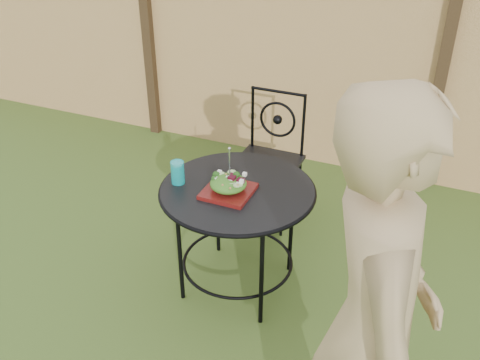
{
  "coord_description": "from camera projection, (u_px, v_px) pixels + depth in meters",
  "views": [
    {
      "loc": [
        1.44,
        -2.04,
        2.36
      ],
      "look_at": [
        0.37,
        0.43,
        0.75
      ],
      "focal_mm": 40.0,
      "sensor_mm": 36.0,
      "label": 1
    }
  ],
  "objects": [
    {
      "name": "fork",
      "position": [
        230.0,
        164.0,
        2.96
      ],
      "size": [
        0.01,
        0.01,
        0.18
      ],
      "primitive_type": "cylinder",
      "color": "silver",
      "rests_on": "salad"
    },
    {
      "name": "salad",
      "position": [
        228.0,
        183.0,
        3.03
      ],
      "size": [
        0.21,
        0.21,
        0.08
      ],
      "primitive_type": "ellipsoid",
      "color": "#235614",
      "rests_on": "salad_plate"
    },
    {
      "name": "patio_chair",
      "position": [
        269.0,
        154.0,
        3.94
      ],
      "size": [
        0.46,
        0.46,
        0.95
      ],
      "color": "black",
      "rests_on": "ground"
    },
    {
      "name": "ground",
      "position": [
        158.0,
        305.0,
        3.31
      ],
      "size": [
        60.0,
        60.0,
        0.0
      ],
      "primitive_type": "plane",
      "color": "#2A4215",
      "rests_on": "ground"
    },
    {
      "name": "fence",
      "position": [
        282.0,
        54.0,
        4.55
      ],
      "size": [
        8.0,
        0.12,
        1.9
      ],
      "color": "#E2AD6F",
      "rests_on": "ground"
    },
    {
      "name": "drinking_glass",
      "position": [
        178.0,
        172.0,
        3.13
      ],
      "size": [
        0.08,
        0.08,
        0.14
      ],
      "primitive_type": "cylinder",
      "color": "#0DA1A1",
      "rests_on": "patio_table"
    },
    {
      "name": "patio_table",
      "position": [
        237.0,
        208.0,
        3.18
      ],
      "size": [
        0.92,
        0.92,
        0.72
      ],
      "color": "black",
      "rests_on": "ground"
    },
    {
      "name": "salad_plate",
      "position": [
        228.0,
        191.0,
        3.06
      ],
      "size": [
        0.27,
        0.27,
        0.02
      ],
      "primitive_type": "cube",
      "color": "#3E0F08",
      "rests_on": "patio_table"
    },
    {
      "name": "diner",
      "position": [
        372.0,
        330.0,
        1.89
      ],
      "size": [
        0.63,
        0.78,
        1.87
      ],
      "primitive_type": "imported",
      "rotation": [
        0.0,
        0.0,
        1.88
      ],
      "color": "tan",
      "rests_on": "ground"
    }
  ]
}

